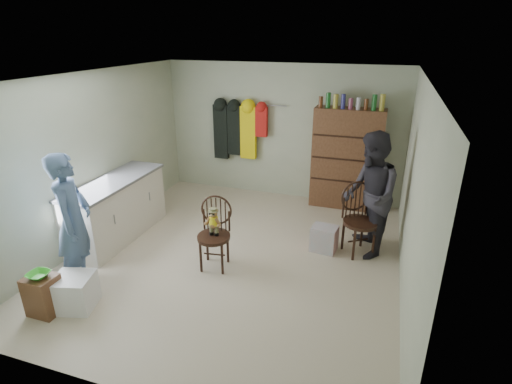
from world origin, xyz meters
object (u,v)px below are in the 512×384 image
(counter, at_px, (117,209))
(dresser, at_px, (346,158))
(chair_front, at_px, (214,228))
(chair_far, at_px, (358,216))

(counter, distance_m, dresser, 3.96)
(counter, relative_size, chair_front, 1.87)
(counter, distance_m, chair_far, 3.64)
(counter, xyz_separation_m, chair_far, (3.57, 0.69, 0.09))
(counter, xyz_separation_m, chair_front, (1.78, -0.30, 0.10))
(chair_far, height_order, dresser, dresser)
(counter, height_order, chair_far, chair_far)
(dresser, bearing_deg, chair_far, -76.95)
(counter, bearing_deg, chair_front, -9.66)
(chair_front, relative_size, chair_far, 0.94)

